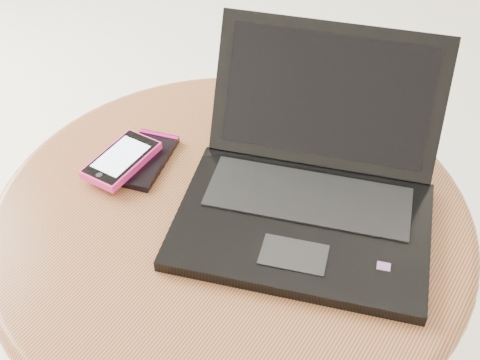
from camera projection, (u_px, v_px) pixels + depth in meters
The scene contains 4 objects.
table at pixel (232, 263), 0.94m from camera, with size 0.66×0.66×0.52m.
laptop at pixel (310, 186), 0.84m from camera, with size 0.41×0.41×0.19m.
phone_black at pixel (145, 159), 0.93m from camera, with size 0.09×0.13×0.01m.
phone_pink at pixel (121, 160), 0.91m from camera, with size 0.06×0.11×0.01m.
Camera 1 is at (0.36, -0.42, 1.14)m, focal length 47.61 mm.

